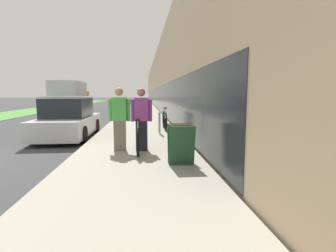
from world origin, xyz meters
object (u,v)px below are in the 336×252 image
at_px(bike_rack_hoop, 159,121).
at_px(moving_truck, 70,96).
at_px(person_bystander, 120,119).
at_px(tandem_bicycle, 138,135).
at_px(parked_sedan_curbside, 68,120).
at_px(sandwich_board_sign, 181,144).
at_px(person_rider, 141,119).
at_px(cruiser_bike_nearest, 165,120).

distance_m(bike_rack_hoop, moving_truck, 18.05).
relative_size(person_bystander, moving_truck, 0.27).
xyz_separation_m(tandem_bicycle, moving_truck, (-6.90, 18.93, 0.92)).
bearing_deg(parked_sedan_curbside, sandwich_board_sign, -51.70).
height_order(person_bystander, sandwich_board_sign, person_bystander).
distance_m(person_bystander, sandwich_board_sign, 2.19).
relative_size(person_rider, bike_rack_hoop, 2.03).
distance_m(person_rider, sandwich_board_sign, 1.78).
distance_m(sandwich_board_sign, moving_truck, 22.25).
relative_size(cruiser_bike_nearest, parked_sedan_curbside, 0.43).
bearing_deg(tandem_bicycle, moving_truck, 110.03).
relative_size(person_bystander, sandwich_board_sign, 1.92).
relative_size(tandem_bicycle, parked_sedan_curbside, 0.67).
distance_m(tandem_bicycle, person_rider, 0.61).
bearing_deg(cruiser_bike_nearest, person_rider, -103.22).
relative_size(bike_rack_hoop, parked_sedan_curbside, 0.20).
xyz_separation_m(person_bystander, sandwich_board_sign, (1.47, -1.57, -0.42)).
bearing_deg(tandem_bicycle, bike_rack_hoop, 73.52).
xyz_separation_m(person_rider, sandwich_board_sign, (0.87, -1.49, -0.41)).
xyz_separation_m(person_bystander, cruiser_bike_nearest, (1.58, 4.11, -0.46)).
relative_size(bike_rack_hoop, sandwich_board_sign, 0.94).
bearing_deg(person_rider, parked_sedan_curbside, 131.51).
bearing_deg(cruiser_bike_nearest, bike_rack_hoop, -104.21).
height_order(person_rider, person_bystander, person_bystander).
bearing_deg(parked_sedan_curbside, tandem_bicycle, -46.01).
bearing_deg(sandwich_board_sign, bike_rack_hoop, 92.51).
distance_m(tandem_bicycle, moving_truck, 20.17).
xyz_separation_m(parked_sedan_curbside, moving_truck, (-4.17, 16.11, 0.76)).
height_order(parked_sedan_curbside, moving_truck, moving_truck).
xyz_separation_m(tandem_bicycle, cruiser_bike_nearest, (1.08, 3.83, 0.02)).
xyz_separation_m(cruiser_bike_nearest, moving_truck, (-7.98, 15.10, 0.90)).
bearing_deg(moving_truck, cruiser_bike_nearest, -62.15).
xyz_separation_m(sandwich_board_sign, moving_truck, (-7.87, 20.79, 0.86)).
bearing_deg(parked_sedan_curbside, person_rider, -48.49).
xyz_separation_m(person_bystander, bike_rack_hoop, (1.28, 2.91, -0.36)).
relative_size(tandem_bicycle, moving_truck, 0.43).
height_order(sandwich_board_sign, parked_sedan_curbside, parked_sedan_curbside).
height_order(person_bystander, bike_rack_hoop, person_bystander).
xyz_separation_m(person_rider, cruiser_bike_nearest, (0.98, 4.19, -0.45)).
relative_size(person_rider, cruiser_bike_nearest, 0.94).
relative_size(person_rider, moving_truck, 0.26).
height_order(tandem_bicycle, moving_truck, moving_truck).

